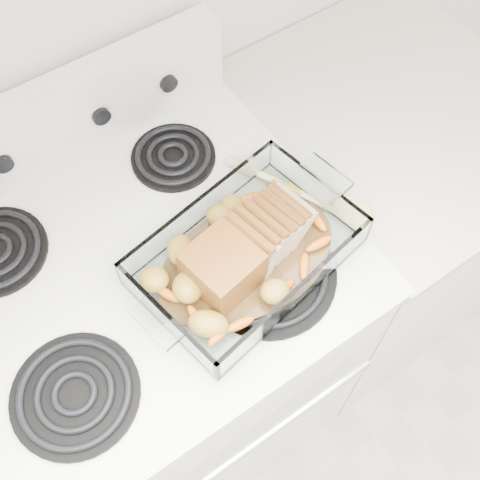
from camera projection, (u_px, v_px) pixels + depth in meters
electric_range at (159, 349)px, 1.48m from camera, size 0.78×0.70×1.12m
counter_right at (364, 223)px, 1.68m from camera, size 0.58×0.68×0.93m
baking_dish at (246, 256)px, 1.06m from camera, size 0.38×0.25×0.07m
pork_roast at (239, 252)px, 1.03m from camera, size 0.25×0.11×0.09m
roast_vegetables at (234, 241)px, 1.07m from camera, size 0.34×0.19×0.04m
wooden_spoon at (322, 200)px, 1.14m from camera, size 0.17×0.28×0.02m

